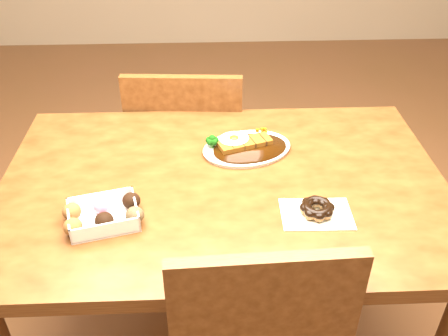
{
  "coord_description": "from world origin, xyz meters",
  "views": [
    {
      "loc": [
        -0.04,
        -1.08,
        1.55
      ],
      "look_at": [
        0.0,
        -0.03,
        0.81
      ],
      "focal_mm": 40.0,
      "sensor_mm": 36.0,
      "label": 1
    }
  ],
  "objects_px": {
    "table": "(223,209)",
    "pon_de_ring": "(317,209)",
    "donut_box": "(103,214)",
    "chair_far": "(189,156)",
    "katsu_curry_plate": "(245,146)"
  },
  "relations": [
    {
      "from": "table",
      "to": "donut_box",
      "type": "xyz_separation_m",
      "value": [
        -0.29,
        -0.15,
        0.12
      ]
    },
    {
      "from": "chair_far",
      "to": "donut_box",
      "type": "distance_m",
      "value": 0.77
    },
    {
      "from": "katsu_curry_plate",
      "to": "pon_de_ring",
      "type": "xyz_separation_m",
      "value": [
        0.15,
        -0.3,
        0.0
      ]
    },
    {
      "from": "chair_far",
      "to": "pon_de_ring",
      "type": "distance_m",
      "value": 0.81
    },
    {
      "from": "chair_far",
      "to": "donut_box",
      "type": "relative_size",
      "value": 4.39
    },
    {
      "from": "donut_box",
      "to": "pon_de_ring",
      "type": "distance_m",
      "value": 0.52
    },
    {
      "from": "table",
      "to": "donut_box",
      "type": "relative_size",
      "value": 6.06
    },
    {
      "from": "katsu_curry_plate",
      "to": "donut_box",
      "type": "distance_m",
      "value": 0.47
    },
    {
      "from": "table",
      "to": "chair_far",
      "type": "bearing_deg",
      "value": 101.86
    },
    {
      "from": "table",
      "to": "chair_far",
      "type": "height_order",
      "value": "chair_far"
    },
    {
      "from": "chair_far",
      "to": "donut_box",
      "type": "xyz_separation_m",
      "value": [
        -0.18,
        -0.69,
        0.29
      ]
    },
    {
      "from": "katsu_curry_plate",
      "to": "pon_de_ring",
      "type": "relative_size",
      "value": 1.67
    },
    {
      "from": "table",
      "to": "pon_de_ring",
      "type": "bearing_deg",
      "value": -33.71
    },
    {
      "from": "chair_far",
      "to": "katsu_curry_plate",
      "type": "bearing_deg",
      "value": 119.11
    },
    {
      "from": "donut_box",
      "to": "pon_de_ring",
      "type": "bearing_deg",
      "value": 0.46
    }
  ]
}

